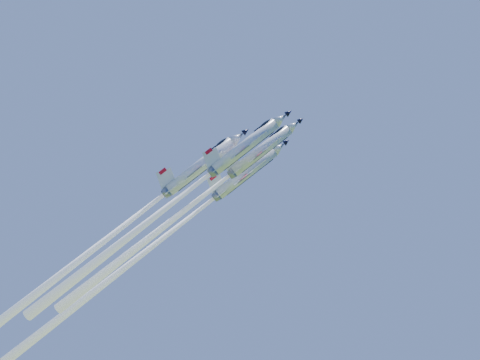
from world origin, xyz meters
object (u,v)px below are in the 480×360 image
Objects in this scene: jet_left at (146,251)px; jet_lead at (189,207)px; jet_right at (168,206)px; jet_slot at (95,248)px.

jet_lead is at bearing 38.97° from jet_left.
jet_left is 1.37× the size of jet_right.
jet_lead is 0.78× the size of jet_slot.
jet_left is at bearing 144.84° from jet_slot.
jet_lead is 1.02× the size of jet_right.
jet_right is 15.93m from jet_slot.
jet_lead is 0.74× the size of jet_left.
jet_right is (2.76, -7.92, -1.22)m from jet_lead.
jet_lead reaches higher than jet_left.
jet_slot is at bearing -88.75° from jet_lead.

